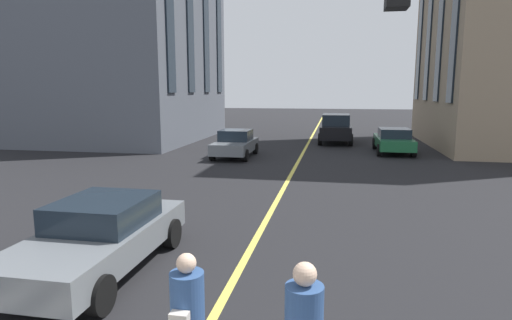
% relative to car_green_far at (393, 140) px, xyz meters
% --- Properties ---
extents(lane_centre_line, '(80.00, 0.16, 0.01)m').
position_rel_car_green_far_xyz_m(lane_centre_line, '(-3.19, 4.90, -0.70)').
color(lane_centre_line, '#D8C64C').
rests_on(lane_centre_line, ground_plane).
extents(car_green_far, '(4.40, 1.95, 1.37)m').
position_rel_car_green_far_xyz_m(car_green_far, '(0.00, 0.00, 0.00)').
color(car_green_far, '#1E6038').
rests_on(car_green_far, ground_plane).
extents(car_grey_parked_b, '(4.40, 1.95, 1.37)m').
position_rel_car_green_far_xyz_m(car_grey_parked_b, '(-17.27, 7.49, 0.00)').
color(car_grey_parked_b, slate).
rests_on(car_grey_parked_b, ground_plane).
extents(car_black_trailing, '(4.70, 2.14, 1.88)m').
position_rel_car_green_far_xyz_m(car_black_trailing, '(4.11, 3.16, 0.27)').
color(car_black_trailing, black).
rests_on(car_black_trailing, ground_plane).
extents(car_grey_parked_a, '(3.90, 1.89, 1.40)m').
position_rel_car_green_far_xyz_m(car_grey_parked_a, '(-3.08, 8.25, -0.00)').
color(car_grey_parked_a, slate).
rests_on(car_grey_parked_a, ground_plane).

